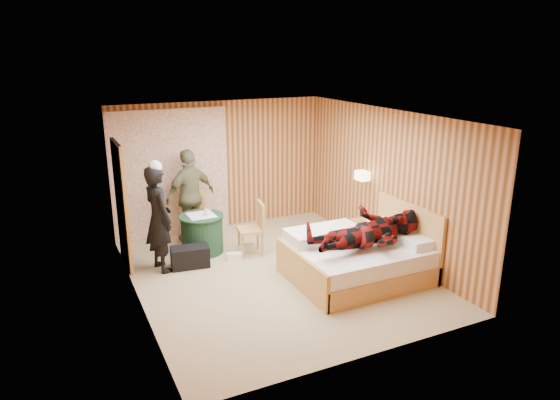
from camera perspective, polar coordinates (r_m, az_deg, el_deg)
name	(u,v)px	position (r m, az deg, el deg)	size (l,w,h in m)	color
floor	(274,273)	(8.03, -0.68, -8.38)	(4.20, 5.00, 0.01)	tan
ceiling	(273,116)	(7.33, -0.75, 9.62)	(4.20, 5.00, 0.01)	white
wall_back	(220,165)	(9.84, -6.83, 3.94)	(4.20, 0.02, 2.50)	#D68952
wall_left	(132,217)	(7.01, -16.51, -1.89)	(0.02, 5.00, 2.50)	#D68952
wall_right	(386,183)	(8.64, 12.05, 1.90)	(0.02, 5.00, 2.50)	#D68952
curtain	(171,174)	(9.52, -12.39, 2.93)	(2.20, 0.08, 2.40)	white
doorway	(121,205)	(8.41, -17.69, -0.53)	(0.06, 0.90, 2.05)	black
wall_lamp	(363,176)	(8.88, 9.41, 2.77)	(0.26, 0.24, 0.16)	gold
bed	(358,258)	(7.88, 8.86, -6.57)	(2.01, 1.58, 1.09)	#E4B25D
nightstand	(369,236)	(8.88, 10.15, -4.09)	(0.43, 0.58, 0.56)	#E4B25D
round_table	(202,233)	(8.82, -8.89, -3.79)	(0.77, 0.77, 0.68)	#20462B
chair_far	(193,213)	(9.33, -9.86, -1.43)	(0.54, 0.54, 0.93)	#E4B25D
chair_near	(255,224)	(8.59, -2.89, -2.79)	(0.48, 0.48, 0.93)	#E4B25D
duffel_bag	(190,257)	(8.32, -10.25, -6.42)	(0.61, 0.33, 0.35)	black
sneaker_left	(247,247)	(8.90, -3.84, -5.40)	(0.28, 0.11, 0.12)	white
sneaker_right	(234,256)	(8.55, -5.26, -6.40)	(0.26, 0.11, 0.12)	white
woman_standing	(159,219)	(8.09, -13.71, -2.10)	(0.63, 0.41, 1.72)	black
man_at_table	(191,196)	(9.26, -10.19, 0.50)	(1.01, 0.42, 1.72)	#706E4A
man_on_bed	(370,222)	(7.49, 10.22, -2.51)	(1.77, 0.67, 0.86)	#640B09
book_lower	(372,222)	(8.75, 10.43, -2.47)	(0.17, 0.22, 0.02)	white
book_upper	(372,221)	(8.74, 10.44, -2.35)	(0.16, 0.22, 0.02)	white
cup_nightstand	(366,217)	(8.87, 9.77, -1.91)	(0.10, 0.10, 0.09)	white
cup_table	(208,212)	(8.68, -8.27, -1.40)	(0.12, 0.12, 0.10)	white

